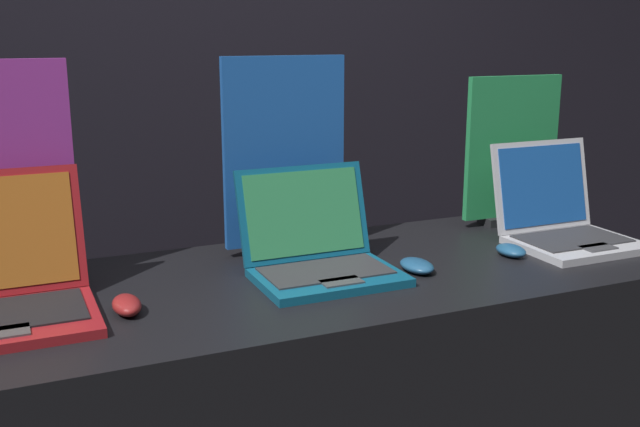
% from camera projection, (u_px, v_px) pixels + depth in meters
% --- Properties ---
extents(wall_back, '(8.00, 0.05, 2.80)m').
position_uv_depth(wall_back, '(189.00, 70.00, 2.80)').
color(wall_back, black).
rests_on(wall_back, ground_plane).
extents(mouse_front, '(0.06, 0.11, 0.04)m').
position_uv_depth(mouse_front, '(127.00, 305.00, 1.56)').
color(mouse_front, maroon).
rests_on(mouse_front, display_counter).
extents(laptop_middle, '(0.34, 0.31, 0.25)m').
position_uv_depth(laptop_middle, '(318.00, 251.00, 1.80)').
color(laptop_middle, '#0F5170').
rests_on(laptop_middle, display_counter).
extents(mouse_middle, '(0.07, 0.11, 0.03)m').
position_uv_depth(mouse_middle, '(417.00, 266.00, 1.83)').
color(mouse_middle, navy).
rests_on(mouse_middle, display_counter).
extents(promo_stand_middle, '(0.33, 0.07, 0.51)m').
position_uv_depth(promo_stand_middle, '(285.00, 160.00, 1.95)').
color(promo_stand_middle, black).
rests_on(promo_stand_middle, display_counter).
extents(laptop_back, '(0.32, 0.32, 0.27)m').
position_uv_depth(laptop_back, '(563.00, 220.00, 2.07)').
color(laptop_back, '#B7B7BC').
rests_on(laptop_back, display_counter).
extents(mouse_back, '(0.06, 0.10, 0.03)m').
position_uv_depth(mouse_back, '(511.00, 250.00, 1.96)').
color(mouse_back, navy).
rests_on(mouse_back, display_counter).
extents(promo_stand_back, '(0.32, 0.07, 0.45)m').
position_uv_depth(promo_stand_back, '(512.00, 154.00, 2.25)').
color(promo_stand_back, black).
rests_on(promo_stand_back, display_counter).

